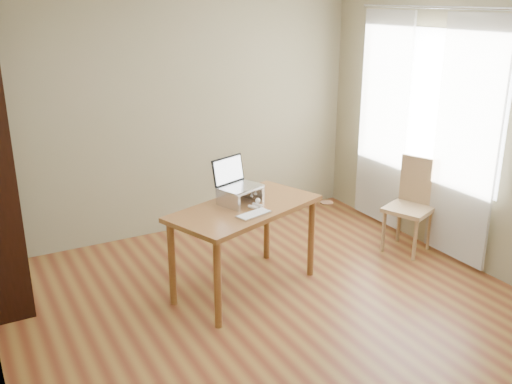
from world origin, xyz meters
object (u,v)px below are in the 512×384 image
object	(u,v)px
desk	(245,219)
chair	(415,202)
keyboard	(254,214)
cat	(237,195)
laptop	(237,179)

from	to	relation	value
desk	chair	bearing A→B (deg)	-21.76
desk	keyboard	size ratio (longest dim) A/B	4.55
keyboard	cat	size ratio (longest dim) A/B	0.66
keyboard	cat	world-z (taller)	cat
laptop	chair	distance (m)	1.88
desk	cat	world-z (taller)	cat
laptop	keyboard	xyz separation A→B (m)	(-0.04, -0.36, -0.18)
cat	chair	world-z (taller)	chair
keyboard	cat	xyz separation A→B (m)	(0.03, 0.33, 0.05)
desk	keyboard	bearing A→B (deg)	-118.89
chair	cat	bearing A→B (deg)	152.63
desk	chair	distance (m)	1.82
keyboard	cat	distance (m)	0.34
desk	laptop	size ratio (longest dim) A/B	3.57
desk	chair	xyz separation A→B (m)	(1.81, -0.08, -0.15)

